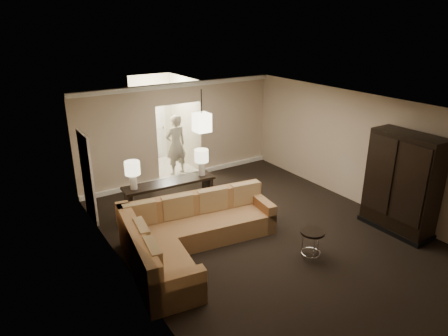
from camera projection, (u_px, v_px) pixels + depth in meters
ground at (265, 234)px, 8.78m from camera, size 8.00×8.00×0.00m
wall_back at (180, 132)px, 11.42m from camera, size 6.00×0.04×2.80m
wall_left at (129, 211)px, 6.76m from camera, size 0.04×8.00×2.80m
wall_right at (363, 151)px, 9.80m from camera, size 0.04×8.00×2.80m
ceiling at (270, 109)px, 7.78m from camera, size 6.00×8.00×0.02m
crown_molding at (178, 85)px, 10.91m from camera, size 6.00×0.10×0.12m
baseboard at (182, 176)px, 11.86m from camera, size 6.00×0.10×0.12m
side_door at (88, 178)px, 9.09m from camera, size 0.05×0.90×2.10m
foyer at (160, 125)px, 12.51m from camera, size 1.44×2.02×2.80m
sectional_sofa at (188, 235)px, 8.00m from camera, size 3.55×2.69×0.97m
coffee_table at (203, 220)px, 8.99m from camera, size 1.10×1.10×0.41m
console_table at (170, 195)px, 9.50m from camera, size 2.23×0.64×0.85m
armoire at (402, 186)px, 8.61m from camera, size 0.67×1.55×2.23m
drink_table at (312, 239)px, 7.79m from camera, size 0.47×0.47×0.59m
table_lamp_left at (133, 171)px, 8.83m from camera, size 0.34×0.34×0.65m
table_lamp_right at (201, 158)px, 9.62m from camera, size 0.34×0.34×0.65m
pendant_light at (202, 122)px, 10.20m from camera, size 0.38×0.38×1.09m
person at (176, 142)px, 11.80m from camera, size 0.79×0.57×2.03m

